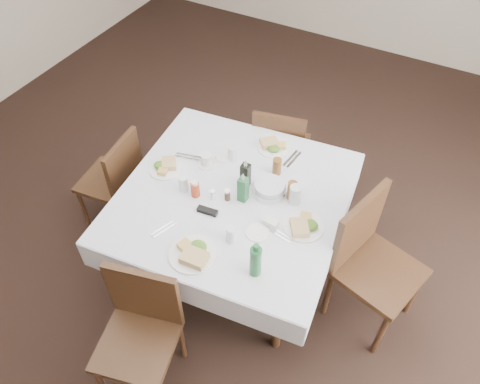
% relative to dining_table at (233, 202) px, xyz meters
% --- Properties ---
extents(ground_plane, '(7.00, 7.00, 0.00)m').
position_rel_dining_table_xyz_m(ground_plane, '(-0.23, 0.12, -0.69)').
color(ground_plane, black).
extents(room_shell, '(6.04, 7.04, 2.80)m').
position_rel_dining_table_xyz_m(room_shell, '(-0.23, 0.12, 1.02)').
color(room_shell, '#C1B098').
rests_on(room_shell, ground).
extents(dining_table, '(1.61, 1.61, 0.76)m').
position_rel_dining_table_xyz_m(dining_table, '(0.00, 0.00, 0.00)').
color(dining_table, '#321710').
rests_on(dining_table, ground).
extents(chair_north, '(0.49, 0.49, 0.88)m').
position_rel_dining_table_xyz_m(chair_north, '(-0.04, 0.86, -0.19)').
color(chair_north, '#321710').
rests_on(chair_north, ground).
extents(chair_south, '(0.53, 0.53, 0.92)m').
position_rel_dining_table_xyz_m(chair_south, '(-0.08, -0.97, -0.16)').
color(chair_south, '#321710').
rests_on(chair_south, ground).
extents(chair_east, '(0.60, 0.60, 1.03)m').
position_rel_dining_table_xyz_m(chair_east, '(0.94, 0.09, -0.10)').
color(chair_east, '#321710').
rests_on(chair_east, ground).
extents(chair_west, '(0.46, 0.46, 0.87)m').
position_rel_dining_table_xyz_m(chair_west, '(-1.00, -0.05, -0.19)').
color(chair_west, '#321710').
rests_on(chair_west, ground).
extents(meal_north, '(0.24, 0.24, 0.05)m').
position_rel_dining_table_xyz_m(meal_north, '(0.03, 0.54, 0.09)').
color(meal_north, white).
rests_on(meal_north, dining_table).
extents(meal_south, '(0.29, 0.29, 0.06)m').
position_rel_dining_table_xyz_m(meal_south, '(0.03, -0.54, 0.10)').
color(meal_south, white).
rests_on(meal_south, dining_table).
extents(meal_east, '(0.26, 0.26, 0.06)m').
position_rel_dining_table_xyz_m(meal_east, '(0.52, -0.04, 0.09)').
color(meal_east, white).
rests_on(meal_east, dining_table).
extents(meal_west, '(0.23, 0.23, 0.05)m').
position_rel_dining_table_xyz_m(meal_west, '(-0.54, -0.01, 0.09)').
color(meal_west, white).
rests_on(meal_west, dining_table).
extents(side_plate_a, '(0.15, 0.15, 0.01)m').
position_rel_dining_table_xyz_m(side_plate_a, '(-0.23, 0.30, 0.08)').
color(side_plate_a, white).
rests_on(side_plate_a, dining_table).
extents(side_plate_b, '(0.15, 0.15, 0.01)m').
position_rel_dining_table_xyz_m(side_plate_b, '(0.29, -0.21, 0.08)').
color(side_plate_b, white).
rests_on(side_plate_b, dining_table).
extents(water_n, '(0.06, 0.06, 0.12)m').
position_rel_dining_table_xyz_m(water_n, '(-0.17, 0.30, 0.13)').
color(water_n, silver).
rests_on(water_n, dining_table).
extents(water_s, '(0.07, 0.07, 0.12)m').
position_rel_dining_table_xyz_m(water_s, '(0.18, -0.34, 0.13)').
color(water_s, silver).
rests_on(water_s, dining_table).
extents(water_e, '(0.08, 0.08, 0.14)m').
position_rel_dining_table_xyz_m(water_e, '(0.39, 0.13, 0.14)').
color(water_e, silver).
rests_on(water_e, dining_table).
extents(water_w, '(0.06, 0.06, 0.12)m').
position_rel_dining_table_xyz_m(water_w, '(-0.31, -0.11, 0.13)').
color(water_w, silver).
rests_on(water_w, dining_table).
extents(iced_tea_a, '(0.06, 0.06, 0.13)m').
position_rel_dining_table_xyz_m(iced_tea_a, '(0.17, 0.32, 0.14)').
color(iced_tea_a, brown).
rests_on(iced_tea_a, dining_table).
extents(iced_tea_b, '(0.07, 0.07, 0.14)m').
position_rel_dining_table_xyz_m(iced_tea_b, '(0.35, 0.16, 0.14)').
color(iced_tea_b, brown).
rests_on(iced_tea_b, dining_table).
extents(bread_basket, '(0.22, 0.22, 0.07)m').
position_rel_dining_table_xyz_m(bread_basket, '(0.20, 0.14, 0.11)').
color(bread_basket, silver).
rests_on(bread_basket, dining_table).
extents(oil_cruet_dark, '(0.06, 0.06, 0.23)m').
position_rel_dining_table_xyz_m(oil_cruet_dark, '(0.03, 0.12, 0.17)').
color(oil_cruet_dark, black).
rests_on(oil_cruet_dark, dining_table).
extents(oil_cruet_green, '(0.06, 0.06, 0.24)m').
position_rel_dining_table_xyz_m(oil_cruet_green, '(0.08, -0.00, 0.18)').
color(oil_cruet_green, '#1D5C2F').
rests_on(oil_cruet_green, dining_table).
extents(ketchup_bottle, '(0.06, 0.06, 0.13)m').
position_rel_dining_table_xyz_m(ketchup_bottle, '(-0.22, -0.12, 0.13)').
color(ketchup_bottle, '#AF3719').
rests_on(ketchup_bottle, dining_table).
extents(salt_shaker, '(0.03, 0.03, 0.07)m').
position_rel_dining_table_xyz_m(salt_shaker, '(-0.10, -0.09, 0.11)').
color(salt_shaker, white).
rests_on(salt_shaker, dining_table).
extents(pepper_shaker, '(0.04, 0.04, 0.09)m').
position_rel_dining_table_xyz_m(pepper_shaker, '(-0.01, -0.05, 0.12)').
color(pepper_shaker, '#463422').
rests_on(pepper_shaker, dining_table).
extents(coffee_mug, '(0.13, 0.13, 0.09)m').
position_rel_dining_table_xyz_m(coffee_mug, '(-0.30, 0.17, 0.11)').
color(coffee_mug, white).
rests_on(coffee_mug, dining_table).
extents(sunglasses, '(0.14, 0.06, 0.03)m').
position_rel_dining_table_xyz_m(sunglasses, '(-0.07, -0.21, 0.09)').
color(sunglasses, black).
rests_on(sunglasses, dining_table).
extents(green_bottle, '(0.07, 0.07, 0.26)m').
position_rel_dining_table_xyz_m(green_bottle, '(0.41, -0.47, 0.19)').
color(green_bottle, '#1D5C2F').
rests_on(green_bottle, dining_table).
extents(sugar_caddy, '(0.10, 0.06, 0.05)m').
position_rel_dining_table_xyz_m(sugar_caddy, '(0.33, -0.12, 0.10)').
color(sugar_caddy, white).
rests_on(sugar_caddy, dining_table).
extents(cutlery_n, '(0.07, 0.20, 0.01)m').
position_rel_dining_table_xyz_m(cutlery_n, '(0.21, 0.50, 0.08)').
color(cutlery_n, silver).
rests_on(cutlery_n, dining_table).
extents(cutlery_s, '(0.09, 0.17, 0.01)m').
position_rel_dining_table_xyz_m(cutlery_s, '(-0.24, -0.47, 0.08)').
color(cutlery_s, silver).
rests_on(cutlery_s, dining_table).
extents(cutlery_e, '(0.16, 0.06, 0.01)m').
position_rel_dining_table_xyz_m(cutlery_e, '(0.43, -0.16, 0.08)').
color(cutlery_e, silver).
rests_on(cutlery_e, dining_table).
extents(cutlery_w, '(0.20, 0.09, 0.01)m').
position_rel_dining_table_xyz_m(cutlery_w, '(-0.46, 0.17, 0.08)').
color(cutlery_w, silver).
rests_on(cutlery_w, dining_table).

